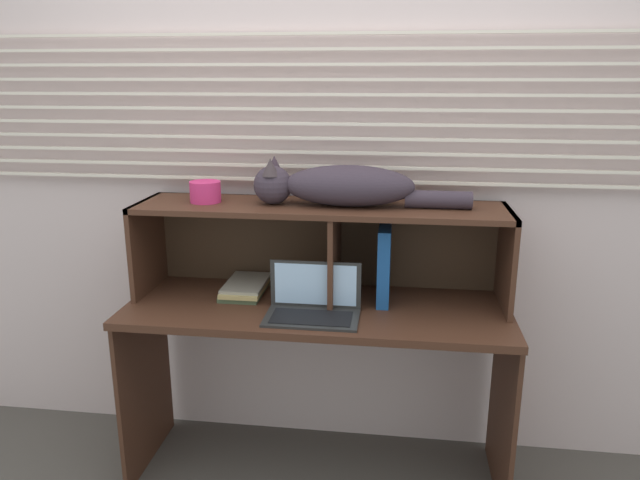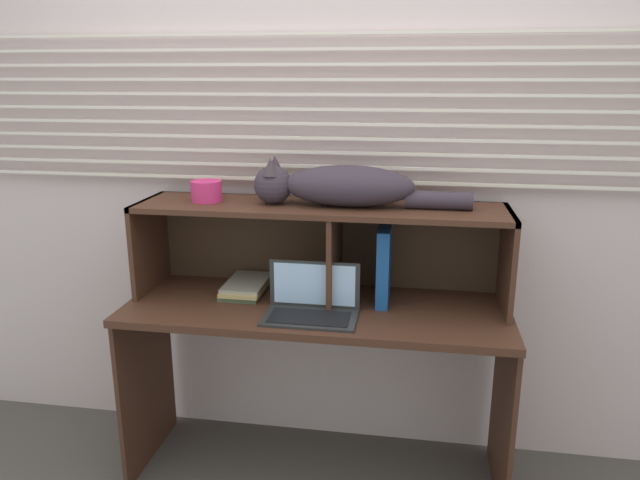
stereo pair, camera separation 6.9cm
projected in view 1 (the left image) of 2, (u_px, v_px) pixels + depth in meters
back_panel_with_blinds at (327, 168)px, 2.51m from camera, size 4.40×0.08×2.50m
desk at (317, 339)px, 2.38m from camera, size 1.51×0.56×0.76m
hutch_shelf_unit at (323, 229)px, 2.39m from camera, size 1.47×0.35×0.38m
cat at (339, 186)px, 2.30m from camera, size 0.84×0.20×0.19m
laptop at (314, 305)px, 2.23m from camera, size 0.35×0.21×0.19m
binder_upright at (384, 264)px, 2.36m from camera, size 0.05×0.22×0.31m
book_stack at (245, 288)px, 2.47m from camera, size 0.17×0.27×0.05m
small_basket at (205, 192)px, 2.38m from camera, size 0.12×0.12×0.08m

